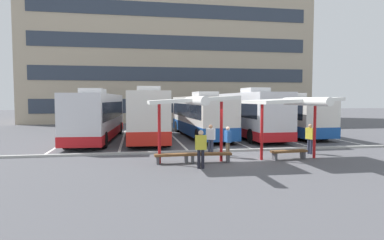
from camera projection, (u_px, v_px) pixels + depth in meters
ground_plane at (235, 158)px, 16.30m from camera, size 160.00×160.00×0.00m
terminal_building at (169, 52)px, 46.71m from camera, size 37.08×13.90×22.26m
coach_bus_0 at (97, 116)px, 23.43m from camera, size 3.25×11.54×3.68m
coach_bus_1 at (149, 115)px, 23.59m from camera, size 3.07×10.52×3.82m
coach_bus_2 at (200, 116)px, 25.63m from camera, size 3.10×11.19×3.51m
coach_bus_3 at (248, 114)px, 25.37m from camera, size 2.70×10.74×3.79m
coach_bus_4 at (282, 115)px, 27.72m from camera, size 2.73×12.28×3.45m
lane_stripe_0 at (69, 140)px, 23.60m from camera, size 0.16×14.00×0.01m
lane_stripe_1 at (123, 139)px, 24.27m from camera, size 0.16×14.00×0.01m
lane_stripe_2 at (175, 138)px, 24.94m from camera, size 0.16×14.00×0.01m
lane_stripe_3 at (223, 137)px, 25.62m from camera, size 0.16×14.00×0.01m
lane_stripe_4 at (270, 136)px, 26.29m from camera, size 0.16×14.00×0.01m
lane_stripe_5 at (314, 135)px, 26.96m from camera, size 0.16×14.00×0.01m
waiting_shelter_0 at (192, 102)px, 14.79m from camera, size 3.94×4.57×3.12m
bench_0 at (172, 156)px, 14.94m from camera, size 1.65×0.49×0.45m
bench_1 at (210, 155)px, 15.20m from camera, size 2.00×0.56×0.45m
waiting_shelter_1 at (292, 102)px, 15.62m from camera, size 3.79×5.05×3.05m
bench_2 at (289, 152)px, 15.99m from camera, size 1.88×0.57×0.45m
platform_kerb at (224, 151)px, 18.30m from camera, size 44.00×0.24×0.12m
waiting_passenger_0 at (201, 146)px, 13.81m from camera, size 0.49×0.26×1.65m
waiting_passenger_1 at (211, 137)px, 17.44m from camera, size 0.51×0.44×1.60m
waiting_passenger_2 at (310, 137)px, 17.51m from camera, size 0.37×0.52×1.63m
waiting_passenger_3 at (228, 140)px, 16.51m from camera, size 0.26×0.47×1.57m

